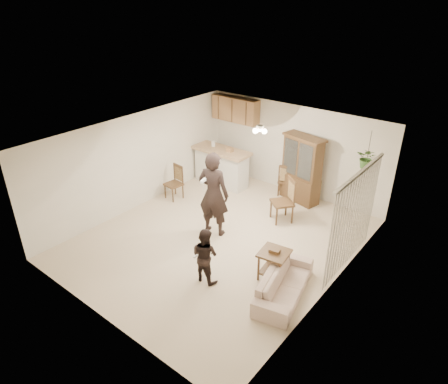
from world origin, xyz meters
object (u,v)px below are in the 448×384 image
Objects in this scene: adult at (214,199)px; child at (205,251)px; side_table at (274,264)px; chair_bar at (174,189)px; sofa at (285,279)px; chair_hutch_left at (282,209)px; china_hutch at (302,170)px; chair_hutch_right at (286,185)px.

adult reaches higher than child.
adult is 2.62× the size of side_table.
side_table is 4.19m from chair_bar.
sofa is 1.95× the size of chair_bar.
sofa is at bearing -159.58° from child.
chair_hutch_left reaches higher than chair_bar.
sofa is 2.73× the size of side_table.
chair_hutch_right is at bearing -174.25° from china_hutch.
china_hutch is at bearing 136.25° from chair_hutch_left.
adult is (-2.45, 0.86, 0.53)m from sofa.
side_table is at bearing 151.32° from adult.
chair_hutch_right is at bearing -109.51° from adult.
chair_hutch_left is at bearing -68.71° from china_hutch.
adult is 2.88m from chair_hutch_right.
child reaches higher than chair_bar.
chair_hutch_left is at bearing 117.20° from side_table.
side_table is 2.30m from chair_hutch_left.
side_table is at bearing -56.58° from china_hutch.
china_hutch is at bearing -119.24° from adult.
adult is 1.33× the size of child.
china_hutch is (-0.20, 4.19, 0.24)m from child.
china_hutch is 1.93× the size of chair_hutch_right.
side_table is at bearing -24.97° from chair_hutch_left.
chair_hutch_left reaches higher than chair_hutch_right.
adult is at bearing -10.37° from chair_bar.
china_hutch is 3.57m from side_table.
chair_hutch_right is (-2.14, 3.66, -0.10)m from sofa.
chair_hutch_right is (-0.48, 0.06, -0.64)m from china_hutch.
adult reaches higher than chair_hutch_left.
child is 3.67m from chair_bar.
chair_bar is at bearing -31.47° from adult.
child reaches higher than side_table.
adult is 1.87m from chair_hutch_left.
child is 4.20m from china_hutch.
chair_hutch_right is (-1.71, 3.36, -0.05)m from side_table.
child is at bearing -27.39° from chair_bar.
child is 1.41× the size of chair_hutch_right.
chair_hutch_right reaches higher than side_table.
chair_hutch_right reaches higher than sofa.
child is at bearing -139.27° from side_table.
china_hutch is (-1.66, 3.60, 0.55)m from sofa.
chair_hutch_left is (-0.02, 2.93, -0.36)m from child.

